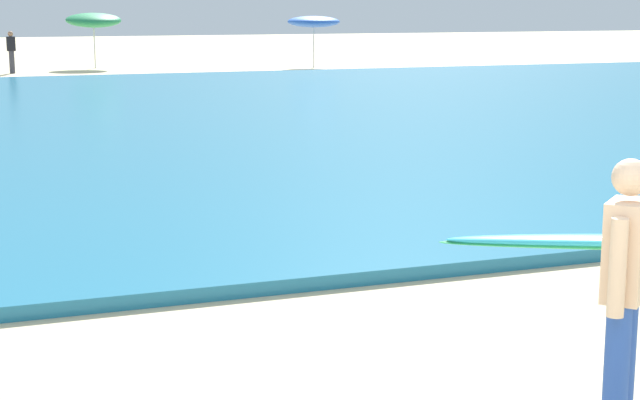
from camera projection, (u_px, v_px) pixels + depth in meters
The scene contains 5 objects.
sea at pixel (76, 122), 22.16m from camera, with size 120.00×28.00×0.14m, color teal.
surfer_with_board at pixel (633, 267), 6.25m from camera, with size 2.04×2.23×1.73m.
beach_umbrella_2 at pixel (93, 20), 41.24m from camera, with size 2.21×2.25×2.30m.
beach_umbrella_3 at pixel (314, 22), 41.86m from camera, with size 2.15×2.16×2.11m.
beachgoer_near_row_left at pixel (11, 51), 38.45m from camera, with size 0.32×0.20×1.58m.
Camera 1 is at (-2.71, -3.48, 2.62)m, focal length 57.38 mm.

